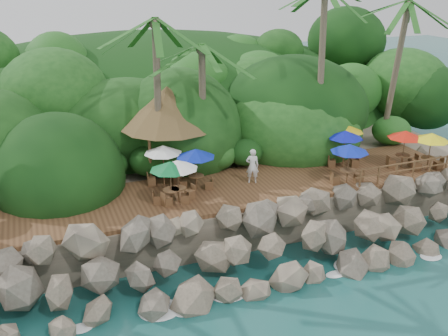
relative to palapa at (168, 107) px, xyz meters
name	(u,v)px	position (x,y,z in m)	size (l,w,h in m)	color
ground	(276,293)	(1.78, -9.68, -5.79)	(140.00, 140.00, 0.00)	#19514F
land_base	(171,150)	(1.78, 6.32, -4.74)	(32.00, 25.20, 2.10)	gray
jungle_hill	(147,134)	(1.78, 13.82, -5.79)	(44.80, 28.00, 15.40)	#143811
seawall	(256,246)	(1.78, -7.68, -4.64)	(29.00, 4.00, 2.30)	gray
terrace	(224,190)	(1.78, -3.68, -3.59)	(26.00, 5.00, 0.20)	brown
jungle_foliage	(176,170)	(1.78, 5.32, -5.79)	(44.00, 16.00, 12.00)	#143811
foam_line	(273,288)	(1.78, -9.38, -5.76)	(25.20, 0.80, 0.06)	white
palapa	(168,107)	(0.00, 0.00, 0.00)	(5.10, 5.10, 4.60)	brown
dining_clusters	(243,155)	(2.71, -3.88, -1.75)	(25.10, 5.14, 2.10)	brown
railing	(414,168)	(11.51, -6.03, -2.88)	(7.20, 0.10, 1.00)	brown
waiter	(252,166)	(3.41, -3.49, -2.57)	(0.67, 0.44, 1.83)	white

